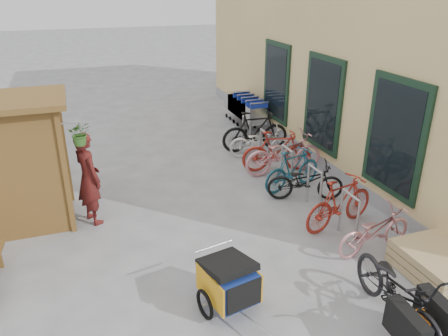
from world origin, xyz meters
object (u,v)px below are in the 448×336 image
object	(u,v)px
person_kiosk	(89,178)
bike_6	(260,142)
bike_0	(375,230)
bike_2	(305,181)
bike_5	(277,151)
kiosk	(3,147)
child_trailer	(229,280)
pallet_stack	(438,264)
shopping_carts	(244,107)
bike_7	(255,131)
cargo_bike	(400,294)
bike_1	(340,203)
bike_4	(284,153)
bike_3	(293,169)

from	to	relation	value
person_kiosk	bike_6	distance (m)	4.76
bike_0	bike_2	xyz separation A→B (m)	(-0.16, 2.07, 0.02)
bike_6	person_kiosk	bearing A→B (deg)	133.54
bike_6	bike_5	bearing A→B (deg)	-159.67
kiosk	bike_6	size ratio (longest dim) A/B	1.57
child_trailer	kiosk	bearing A→B (deg)	118.77
pallet_stack	child_trailer	xyz separation A→B (m)	(-3.31, 0.40, 0.24)
shopping_carts	bike_7	world-z (taller)	bike_7
pallet_stack	bike_7	distance (m)	5.99
bike_7	bike_2	bearing A→B (deg)	-178.04
cargo_bike	person_kiosk	bearing A→B (deg)	135.97
bike_1	bike_4	bearing A→B (deg)	-16.46
kiosk	bike_5	xyz separation A→B (m)	(5.68, 0.65, -1.05)
bike_3	bike_5	world-z (taller)	bike_5
pallet_stack	cargo_bike	distance (m)	1.50
cargo_bike	bike_1	distance (m)	2.53
shopping_carts	child_trailer	xyz separation A→B (m)	(-3.31, -7.70, -0.15)
bike_1	bike_7	distance (m)	4.16
bike_3	bike_6	size ratio (longest dim) A/B	0.96
bike_1	bike_4	size ratio (longest dim) A/B	0.86
shopping_carts	bike_1	bearing A→B (deg)	-95.74
bike_2	bike_3	distance (m)	0.55
bike_0	bike_7	distance (m)	5.05
kiosk	bike_6	xyz separation A→B (m)	(5.66, 1.58, -1.14)
bike_4	bike_5	size ratio (longest dim) A/B	1.14
child_trailer	bike_3	xyz separation A→B (m)	(2.61, 3.12, 0.01)
bike_2	shopping_carts	bearing A→B (deg)	12.10
shopping_carts	bike_1	xyz separation A→B (m)	(-0.63, -6.30, -0.11)
bike_4	bike_6	xyz separation A→B (m)	(-0.11, 1.10, -0.09)
shopping_carts	cargo_bike	world-z (taller)	shopping_carts
pallet_stack	bike_6	xyz separation A→B (m)	(-0.61, 5.45, 0.21)
bike_4	bike_6	world-z (taller)	bike_4
shopping_carts	bike_3	xyz separation A→B (m)	(-0.70, -4.58, -0.15)
bike_6	child_trailer	bearing A→B (deg)	171.27
pallet_stack	bike_4	size ratio (longest dim) A/B	0.62
kiosk	bike_0	world-z (taller)	kiosk
shopping_carts	bike_2	world-z (taller)	shopping_carts
pallet_stack	bike_2	size ratio (longest dim) A/B	0.76
pallet_stack	bike_0	distance (m)	1.06
person_kiosk	bike_3	bearing A→B (deg)	-113.78
person_kiosk	shopping_carts	bearing A→B (deg)	-70.91
person_kiosk	bike_5	distance (m)	4.46
bike_3	bike_4	size ratio (longest dim) A/B	0.79
child_trailer	bike_5	xyz separation A→B (m)	(2.71, 4.12, 0.06)
cargo_bike	bike_3	distance (m)	4.21
person_kiosk	bike_0	size ratio (longest dim) A/B	1.18
child_trailer	bike_3	bearing A→B (deg)	38.35
kiosk	pallet_stack	distance (m)	7.50
cargo_bike	bike_4	size ratio (longest dim) A/B	0.99
kiosk	person_kiosk	xyz separation A→B (m)	(1.35, -0.36, -0.66)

